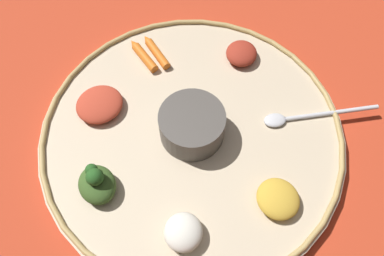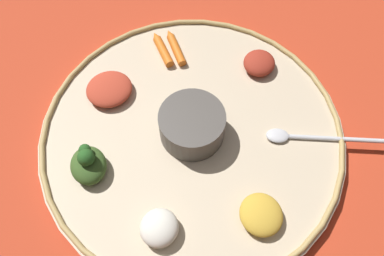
{
  "view_description": "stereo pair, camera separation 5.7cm",
  "coord_description": "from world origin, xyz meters",
  "px_view_note": "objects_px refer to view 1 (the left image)",
  "views": [
    {
      "loc": [
        0.17,
        -0.22,
        0.53
      ],
      "look_at": [
        0.0,
        0.0,
        0.03
      ],
      "focal_mm": 36.46,
      "sensor_mm": 36.0,
      "label": 1
    },
    {
      "loc": [
        0.21,
        -0.18,
        0.53
      ],
      "look_at": [
        0.0,
        0.0,
        0.03
      ],
      "focal_mm": 36.46,
      "sensor_mm": 36.0,
      "label": 2
    }
  ],
  "objects_px": {
    "spoon": "(303,117)",
    "greens_pile": "(97,183)",
    "center_bowl": "(192,124)",
    "carrot_outer": "(143,55)",
    "carrot_near_spoon": "(156,51)"
  },
  "relations": [
    {
      "from": "center_bowl",
      "to": "carrot_outer",
      "type": "relative_size",
      "value": 1.27
    },
    {
      "from": "carrot_near_spoon",
      "to": "carrot_outer",
      "type": "height_order",
      "value": "same"
    },
    {
      "from": "spoon",
      "to": "greens_pile",
      "type": "xyz_separation_m",
      "value": [
        -0.16,
        -0.27,
        0.02
      ]
    },
    {
      "from": "greens_pile",
      "to": "carrot_near_spoon",
      "type": "height_order",
      "value": "greens_pile"
    },
    {
      "from": "center_bowl",
      "to": "carrot_near_spoon",
      "type": "xyz_separation_m",
      "value": [
        -0.14,
        0.08,
        -0.02
      ]
    },
    {
      "from": "center_bowl",
      "to": "greens_pile",
      "type": "distance_m",
      "value": 0.16
    },
    {
      "from": "center_bowl",
      "to": "carrot_near_spoon",
      "type": "relative_size",
      "value": 1.25
    },
    {
      "from": "spoon",
      "to": "greens_pile",
      "type": "relative_size",
      "value": 1.96
    },
    {
      "from": "spoon",
      "to": "carrot_outer",
      "type": "relative_size",
      "value": 1.89
    },
    {
      "from": "spoon",
      "to": "carrot_outer",
      "type": "bearing_deg",
      "value": -166.4
    },
    {
      "from": "carrot_near_spoon",
      "to": "greens_pile",
      "type": "bearing_deg",
      "value": -67.57
    },
    {
      "from": "spoon",
      "to": "carrot_near_spoon",
      "type": "height_order",
      "value": "carrot_near_spoon"
    },
    {
      "from": "center_bowl",
      "to": "spoon",
      "type": "height_order",
      "value": "center_bowl"
    },
    {
      "from": "center_bowl",
      "to": "carrot_outer",
      "type": "bearing_deg",
      "value": 158.21
    },
    {
      "from": "spoon",
      "to": "carrot_outer",
      "type": "height_order",
      "value": "carrot_outer"
    }
  ]
}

